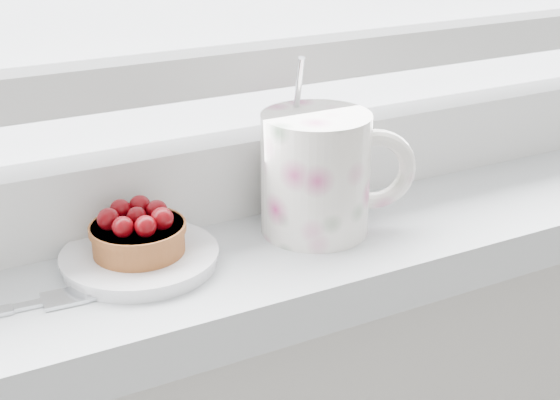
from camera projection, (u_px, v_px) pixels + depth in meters
saucer at (140, 258)px, 0.61m from camera, size 0.12×0.12×0.01m
raspberry_tart at (138, 232)px, 0.60m from camera, size 0.08×0.08×0.04m
floral_mug at (320, 171)px, 0.65m from camera, size 0.14×0.12×0.15m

